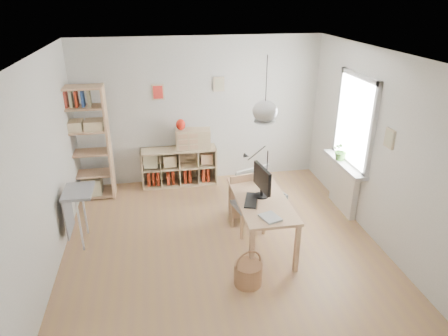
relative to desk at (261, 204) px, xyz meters
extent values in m
plane|color=#A67853|center=(-0.55, 0.15, -0.66)|extent=(4.50, 4.50, 0.00)
plane|color=white|center=(-0.55, 2.40, 0.69)|extent=(4.50, 0.00, 4.50)
plane|color=white|center=(-0.55, -2.10, 0.69)|extent=(4.50, 0.00, 4.50)
plane|color=white|center=(-2.80, 0.15, 0.69)|extent=(0.00, 4.50, 4.50)
plane|color=white|center=(1.70, 0.15, 0.69)|extent=(0.00, 4.50, 4.50)
plane|color=white|center=(-0.55, 0.15, 2.04)|extent=(4.50, 4.50, 0.00)
cylinder|color=black|center=(0.00, 0.00, 1.70)|extent=(0.01, 0.01, 0.68)
ellipsoid|color=silver|center=(0.00, 0.00, 1.34)|extent=(0.32, 0.32, 0.27)
cube|color=white|center=(1.69, 0.75, 0.89)|extent=(0.03, 1.00, 1.30)
cube|color=silver|center=(1.66, 0.21, 0.89)|extent=(0.06, 0.08, 1.46)
cube|color=silver|center=(1.66, 1.29, 0.89)|extent=(0.06, 0.08, 1.46)
cube|color=silver|center=(1.66, 0.75, 1.58)|extent=(0.06, 1.16, 0.08)
cube|color=silver|center=(1.66, 0.75, 0.20)|extent=(0.06, 1.16, 0.08)
cube|color=silver|center=(1.64, 0.75, -0.26)|extent=(0.10, 0.80, 0.80)
cube|color=silver|center=(1.59, 0.75, 0.17)|extent=(0.22, 1.20, 0.06)
cube|color=tan|center=(0.00, 0.00, 0.07)|extent=(0.70, 1.50, 0.04)
cube|color=tan|center=(-0.30, -0.70, -0.30)|extent=(0.06, 0.06, 0.71)
cube|color=tan|center=(-0.30, 0.70, -0.30)|extent=(0.06, 0.06, 0.71)
cube|color=tan|center=(0.30, -0.70, -0.30)|extent=(0.06, 0.06, 0.71)
cube|color=tan|center=(0.30, 0.70, -0.30)|extent=(0.06, 0.06, 0.71)
cube|color=beige|center=(-1.00, 2.19, -0.64)|extent=(1.40, 0.38, 0.03)
cube|color=beige|center=(-1.00, 2.19, 0.05)|extent=(1.40, 0.38, 0.03)
cube|color=beige|center=(-1.69, 2.19, -0.30)|extent=(0.03, 0.38, 0.72)
cube|color=beige|center=(-0.32, 2.19, -0.30)|extent=(0.03, 0.38, 0.72)
cube|color=beige|center=(-1.00, 2.37, -0.30)|extent=(1.40, 0.02, 0.72)
cube|color=maroon|center=(-1.58, 2.21, -0.47)|extent=(0.06, 0.26, 0.30)
cube|color=maroon|center=(-1.49, 2.21, -0.47)|extent=(0.05, 0.26, 0.30)
cube|color=maroon|center=(-1.41, 2.21, -0.47)|extent=(0.05, 0.26, 0.30)
cube|color=maroon|center=(-1.22, 2.21, -0.47)|extent=(0.05, 0.26, 0.30)
cube|color=maroon|center=(-1.13, 2.21, -0.47)|extent=(0.05, 0.26, 0.30)
cube|color=maroon|center=(-0.90, 2.21, -0.47)|extent=(0.06, 0.26, 0.30)
cube|color=maroon|center=(-0.81, 2.21, -0.47)|extent=(0.06, 0.26, 0.30)
cube|color=maroon|center=(-0.55, 2.21, -0.47)|extent=(0.06, 0.26, 0.30)
cube|color=maroon|center=(-0.46, 2.21, -0.47)|extent=(0.05, 0.26, 0.30)
cube|color=tan|center=(-2.96, 1.95, 0.34)|extent=(0.04, 0.38, 2.00)
cube|color=tan|center=(-2.20, 1.95, 0.34)|extent=(0.04, 0.38, 2.00)
cube|color=tan|center=(-2.58, 1.95, -0.61)|extent=(0.76, 0.38, 0.03)
cube|color=tan|center=(-2.58, 1.95, -0.21)|extent=(0.76, 0.38, 0.03)
cube|color=tan|center=(-2.58, 1.95, 0.19)|extent=(0.76, 0.38, 0.03)
cube|color=tan|center=(-2.58, 1.95, 0.59)|extent=(0.76, 0.38, 0.03)
cube|color=tan|center=(-2.58, 1.95, 0.99)|extent=(0.76, 0.38, 0.03)
cube|color=tan|center=(-2.58, 1.95, 1.32)|extent=(0.76, 0.38, 0.03)
cube|color=navy|center=(-2.86, 1.95, 1.14)|extent=(0.04, 0.18, 0.26)
cube|color=maroon|center=(-2.78, 1.95, 1.14)|extent=(0.04, 0.18, 0.26)
cube|color=#BFB992|center=(-2.70, 1.95, 1.14)|extent=(0.04, 0.18, 0.26)
cube|color=maroon|center=(-2.62, 1.95, 1.14)|extent=(0.04, 0.18, 0.26)
cube|color=navy|center=(-2.52, 1.95, 1.14)|extent=(0.04, 0.18, 0.26)
cube|color=#BFB992|center=(-2.42, 1.95, 1.14)|extent=(0.04, 0.18, 0.26)
cube|color=#969698|center=(-2.52, 0.50, 0.17)|extent=(0.40, 0.55, 0.04)
cylinder|color=silver|center=(-2.52, 0.28, -0.25)|extent=(0.03, 0.03, 0.82)
cylinder|color=silver|center=(-2.52, 0.72, -0.25)|extent=(0.03, 0.03, 0.82)
cube|color=#969698|center=(-2.70, 0.50, -0.16)|extent=(0.02, 0.50, 0.62)
cube|color=#969698|center=(-0.09, 0.37, -0.20)|extent=(0.50, 0.50, 0.06)
cube|color=tan|center=(-0.24, 0.15, -0.44)|extent=(0.04, 0.04, 0.42)
cube|color=tan|center=(-0.31, 0.51, -0.44)|extent=(0.04, 0.04, 0.42)
cube|color=tan|center=(0.12, 0.23, -0.44)|extent=(0.04, 0.04, 0.42)
cube|color=tan|center=(0.05, 0.58, -0.44)|extent=(0.04, 0.04, 0.42)
cube|color=tan|center=(-0.13, 0.56, 0.02)|extent=(0.42, 0.12, 0.38)
cylinder|color=#A27149|center=(-0.37, -0.83, -0.51)|extent=(0.35, 0.35, 0.29)
torus|color=#A27149|center=(-0.37, -0.83, -0.35)|extent=(0.35, 0.12, 0.36)
cube|color=silver|center=(0.28, 0.84, -0.65)|extent=(0.79, 0.67, 0.02)
cube|color=silver|center=(-0.02, 0.73, -0.48)|extent=(0.19, 0.44, 0.34)
cube|color=silver|center=(0.58, 0.96, -0.48)|extent=(0.19, 0.44, 0.34)
cube|color=silver|center=(0.36, 0.64, -0.48)|extent=(0.63, 0.26, 0.34)
cube|color=silver|center=(0.20, 1.05, -0.48)|extent=(0.63, 0.26, 0.34)
cube|color=silver|center=(0.13, 1.23, -0.16)|extent=(0.70, 0.44, 0.43)
sphere|color=gold|center=(0.16, 0.72, -0.40)|extent=(0.15, 0.15, 0.15)
sphere|color=#1B86C3|center=(0.37, 0.94, -0.40)|extent=(0.15, 0.15, 0.15)
sphere|color=#C86819|center=(0.27, 0.81, -0.40)|extent=(0.15, 0.15, 0.15)
sphere|color=#2D7B2E|center=(0.49, 0.82, -0.40)|extent=(0.15, 0.15, 0.15)
cylinder|color=black|center=(0.02, 0.06, 0.10)|extent=(0.20, 0.20, 0.02)
cylinder|color=black|center=(0.02, 0.06, 0.16)|extent=(0.05, 0.05, 0.09)
cube|color=black|center=(0.02, 0.06, 0.37)|extent=(0.12, 0.51, 0.34)
cube|color=black|center=(-0.16, -0.06, 0.10)|extent=(0.29, 0.46, 0.02)
cylinder|color=black|center=(0.27, 0.67, 0.11)|extent=(0.06, 0.06, 0.04)
cylinder|color=black|center=(0.27, 0.67, 0.32)|extent=(0.02, 0.02, 0.41)
cone|color=black|center=(-0.08, 0.58, 0.51)|extent=(0.10, 0.07, 0.10)
sphere|color=#430913|center=(0.16, 0.50, 0.18)|extent=(0.17, 0.17, 0.17)
cube|color=silver|center=(-0.03, -0.55, 0.11)|extent=(0.28, 0.31, 0.03)
cube|color=beige|center=(-0.72, 2.19, 0.24)|extent=(0.67, 0.36, 0.36)
ellipsoid|color=#AD1A0E|center=(-0.94, 2.19, 0.53)|extent=(0.17, 0.17, 0.20)
imported|color=#386626|center=(1.57, 0.86, 0.36)|extent=(0.35, 0.32, 0.32)
camera|label=1|loc=(-1.38, -4.75, 2.75)|focal=32.00mm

